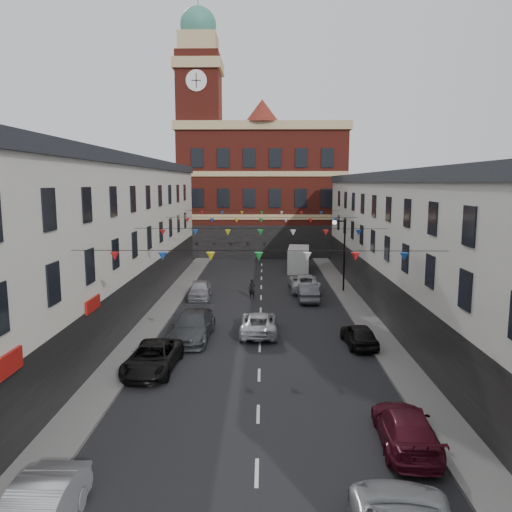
# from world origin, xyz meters

# --- Properties ---
(ground) EXTENTS (160.00, 160.00, 0.00)m
(ground) POSITION_xyz_m (0.00, 0.00, 0.00)
(ground) COLOR black
(ground) RESTS_ON ground
(pavement_left) EXTENTS (1.80, 64.00, 0.15)m
(pavement_left) POSITION_xyz_m (-6.90, 2.00, 0.07)
(pavement_left) COLOR #605E5B
(pavement_left) RESTS_ON ground
(pavement_right) EXTENTS (1.80, 64.00, 0.15)m
(pavement_right) POSITION_xyz_m (6.90, 2.00, 0.07)
(pavement_right) COLOR #605E5B
(pavement_right) RESTS_ON ground
(terrace_left) EXTENTS (8.40, 56.00, 10.70)m
(terrace_left) POSITION_xyz_m (-11.78, 1.00, 5.35)
(terrace_left) COLOR beige
(terrace_left) RESTS_ON ground
(terrace_right) EXTENTS (8.40, 56.00, 9.70)m
(terrace_right) POSITION_xyz_m (11.78, 1.00, 4.85)
(terrace_right) COLOR beige
(terrace_right) RESTS_ON ground
(civic_building) EXTENTS (20.60, 13.30, 18.50)m
(civic_building) POSITION_xyz_m (0.00, 37.95, 8.14)
(civic_building) COLOR maroon
(civic_building) RESTS_ON ground
(clock_tower) EXTENTS (5.60, 5.60, 30.00)m
(clock_tower) POSITION_xyz_m (-7.50, 35.00, 14.93)
(clock_tower) COLOR maroon
(clock_tower) RESTS_ON ground
(distant_hill) EXTENTS (40.00, 14.00, 10.00)m
(distant_hill) POSITION_xyz_m (-4.00, 62.00, 5.00)
(distant_hill) COLOR #304A22
(distant_hill) RESTS_ON ground
(street_lamp) EXTENTS (1.10, 0.36, 6.00)m
(street_lamp) POSITION_xyz_m (6.55, 14.00, 3.90)
(street_lamp) COLOR black
(street_lamp) RESTS_ON ground
(car_left_c) EXTENTS (2.42, 4.87, 1.33)m
(car_left_c) POSITION_xyz_m (-5.12, -3.56, 0.66)
(car_left_c) COLOR black
(car_left_c) RESTS_ON ground
(car_left_d) EXTENTS (2.36, 5.46, 1.57)m
(car_left_d) POSITION_xyz_m (-3.90, 1.41, 0.78)
(car_left_d) COLOR #383C3F
(car_left_d) RESTS_ON ground
(car_left_e) EXTENTS (1.87, 4.24, 1.42)m
(car_left_e) POSITION_xyz_m (-4.79, 11.66, 0.71)
(car_left_e) COLOR #94959C
(car_left_e) RESTS_ON ground
(car_right_c) EXTENTS (2.14, 4.64, 1.31)m
(car_right_c) POSITION_xyz_m (5.09, -10.31, 0.66)
(car_right_c) COLOR #4E0F1F
(car_right_c) RESTS_ON ground
(car_right_d) EXTENTS (1.77, 3.82, 1.27)m
(car_right_d) POSITION_xyz_m (5.50, 0.31, 0.63)
(car_right_d) COLOR black
(car_right_d) RESTS_ON ground
(car_right_e) EXTENTS (1.46, 4.17, 1.37)m
(car_right_e) POSITION_xyz_m (3.60, 10.97, 0.69)
(car_right_e) COLOR #52545B
(car_right_e) RESTS_ON ground
(car_right_f) EXTENTS (2.47, 5.20, 1.43)m
(car_right_f) POSITION_xyz_m (3.60, 14.54, 0.72)
(car_right_f) COLOR silver
(car_right_f) RESTS_ON ground
(moving_car) EXTENTS (2.21, 4.72, 1.31)m
(moving_car) POSITION_xyz_m (-0.08, 2.53, 0.65)
(moving_car) COLOR #B9BBC0
(moving_car) RESTS_ON ground
(white_van) EXTENTS (2.56, 5.57, 2.39)m
(white_van) POSITION_xyz_m (3.80, 24.29, 1.19)
(white_van) COLOR silver
(white_van) RESTS_ON ground
(pedestrian) EXTENTS (0.64, 0.51, 1.51)m
(pedestrian) POSITION_xyz_m (-0.69, 11.71, 0.76)
(pedestrian) COLOR black
(pedestrian) RESTS_ON ground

